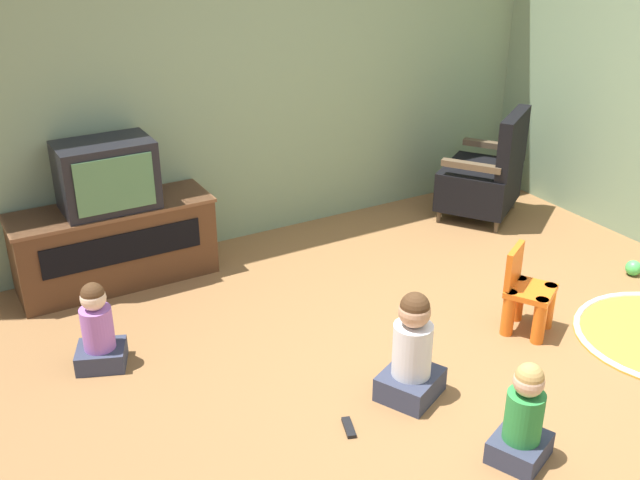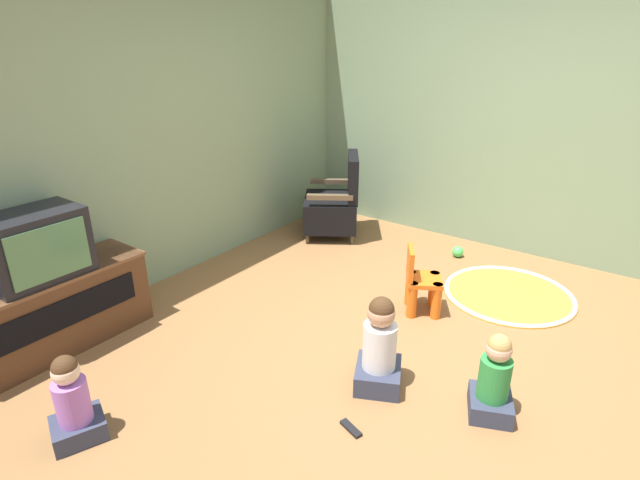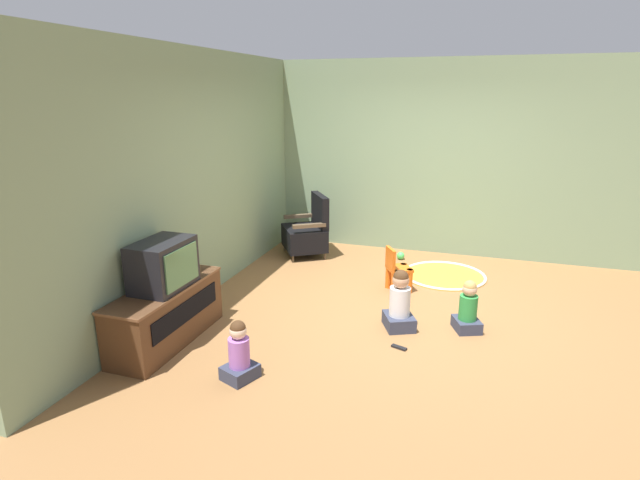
{
  "view_description": "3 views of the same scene",
  "coord_description": "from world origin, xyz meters",
  "px_view_note": "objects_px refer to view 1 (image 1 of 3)",
  "views": [
    {
      "loc": [
        -2.51,
        -2.61,
        2.46
      ],
      "look_at": [
        -0.56,
        0.78,
        0.62
      ],
      "focal_mm": 42.0,
      "sensor_mm": 36.0,
      "label": 1
    },
    {
      "loc": [
        -2.76,
        -1.22,
        2.05
      ],
      "look_at": [
        -0.19,
        0.64,
        0.74
      ],
      "focal_mm": 28.0,
      "sensor_mm": 36.0,
      "label": 2
    },
    {
      "loc": [
        -5.1,
        -0.69,
        2.29
      ],
      "look_at": [
        -0.58,
        0.8,
        0.89
      ],
      "focal_mm": 28.0,
      "sensor_mm": 36.0,
      "label": 3
    }
  ],
  "objects_px": {
    "television": "(107,175)",
    "child_watching_center": "(523,419)",
    "child_watching_left": "(98,331)",
    "toy_ball": "(633,268)",
    "remote_control": "(349,428)",
    "child_watching_right": "(412,353)",
    "black_armchair": "(485,177)",
    "tv_cabinet": "(115,243)",
    "yellow_kid_chair": "(526,297)"
  },
  "relations": [
    {
      "from": "child_watching_left",
      "to": "remote_control",
      "type": "distance_m",
      "value": 1.51
    },
    {
      "from": "child_watching_center",
      "to": "black_armchair",
      "type": "bearing_deg",
      "value": 29.49
    },
    {
      "from": "toy_ball",
      "to": "black_armchair",
      "type": "bearing_deg",
      "value": 98.87
    },
    {
      "from": "child_watching_center",
      "to": "child_watching_right",
      "type": "bearing_deg",
      "value": 80.75
    },
    {
      "from": "toy_ball",
      "to": "remote_control",
      "type": "bearing_deg",
      "value": -170.94
    },
    {
      "from": "black_armchair",
      "to": "yellow_kid_chair",
      "type": "xyz_separation_m",
      "value": [
        -0.97,
        -1.49,
        -0.12
      ]
    },
    {
      "from": "black_armchair",
      "to": "child_watching_left",
      "type": "distance_m",
      "value": 3.37
    },
    {
      "from": "black_armchair",
      "to": "child_watching_center",
      "type": "distance_m",
      "value": 2.96
    },
    {
      "from": "child_watching_center",
      "to": "remote_control",
      "type": "bearing_deg",
      "value": 112.71
    },
    {
      "from": "television",
      "to": "child_watching_left",
      "type": "height_order",
      "value": "television"
    },
    {
      "from": "yellow_kid_chair",
      "to": "toy_ball",
      "type": "relative_size",
      "value": 4.91
    },
    {
      "from": "toy_ball",
      "to": "television",
      "type": "bearing_deg",
      "value": 151.68
    },
    {
      "from": "yellow_kid_chair",
      "to": "remote_control",
      "type": "distance_m",
      "value": 1.47
    },
    {
      "from": "remote_control",
      "to": "toy_ball",
      "type": "bearing_deg",
      "value": -62.18
    },
    {
      "from": "tv_cabinet",
      "to": "television",
      "type": "height_order",
      "value": "television"
    },
    {
      "from": "black_armchair",
      "to": "remote_control",
      "type": "bearing_deg",
      "value": 2.58
    },
    {
      "from": "yellow_kid_chair",
      "to": "tv_cabinet",
      "type": "bearing_deg",
      "value": 106.13
    },
    {
      "from": "tv_cabinet",
      "to": "television",
      "type": "distance_m",
      "value": 0.49
    },
    {
      "from": "remote_control",
      "to": "television",
      "type": "bearing_deg",
      "value": 33.24
    },
    {
      "from": "black_armchair",
      "to": "child_watching_center",
      "type": "xyz_separation_m",
      "value": [
        -1.81,
        -2.34,
        -0.11
      ]
    },
    {
      "from": "yellow_kid_chair",
      "to": "child_watching_right",
      "type": "xyz_separation_m",
      "value": [
        -0.99,
        -0.19,
        0.04
      ]
    },
    {
      "from": "child_watching_right",
      "to": "black_armchair",
      "type": "bearing_deg",
      "value": 14.98
    },
    {
      "from": "tv_cabinet",
      "to": "television",
      "type": "xyz_separation_m",
      "value": [
        0.0,
        -0.02,
        0.49
      ]
    },
    {
      "from": "tv_cabinet",
      "to": "yellow_kid_chair",
      "type": "height_order",
      "value": "tv_cabinet"
    },
    {
      "from": "black_armchair",
      "to": "child_watching_left",
      "type": "bearing_deg",
      "value": -23.77
    },
    {
      "from": "child_watching_center",
      "to": "toy_ball",
      "type": "xyz_separation_m",
      "value": [
        2.01,
        0.99,
        -0.18
      ]
    },
    {
      "from": "child_watching_center",
      "to": "remote_control",
      "type": "distance_m",
      "value": 0.86
    },
    {
      "from": "child_watching_right",
      "to": "toy_ball",
      "type": "relative_size",
      "value": 5.7
    },
    {
      "from": "toy_ball",
      "to": "remote_control",
      "type": "xyz_separation_m",
      "value": [
        -2.61,
        -0.42,
        -0.04
      ]
    },
    {
      "from": "television",
      "to": "yellow_kid_chair",
      "type": "distance_m",
      "value": 2.76
    },
    {
      "from": "tv_cabinet",
      "to": "remote_control",
      "type": "bearing_deg",
      "value": -75.63
    },
    {
      "from": "television",
      "to": "child_watching_left",
      "type": "distance_m",
      "value": 1.15
    },
    {
      "from": "black_armchair",
      "to": "yellow_kid_chair",
      "type": "relative_size",
      "value": 1.66
    },
    {
      "from": "yellow_kid_chair",
      "to": "remote_control",
      "type": "relative_size",
      "value": 3.43
    },
    {
      "from": "black_armchair",
      "to": "toy_ball",
      "type": "relative_size",
      "value": 8.15
    },
    {
      "from": "child_watching_center",
      "to": "child_watching_left",
      "type": "bearing_deg",
      "value": 107.82
    },
    {
      "from": "child_watching_left",
      "to": "child_watching_right",
      "type": "bearing_deg",
      "value": -17.53
    },
    {
      "from": "child_watching_right",
      "to": "remote_control",
      "type": "xyz_separation_m",
      "value": [
        -0.43,
        -0.08,
        -0.26
      ]
    },
    {
      "from": "television",
      "to": "tv_cabinet",
      "type": "bearing_deg",
      "value": 90.0
    },
    {
      "from": "television",
      "to": "toy_ball",
      "type": "distance_m",
      "value": 3.65
    },
    {
      "from": "tv_cabinet",
      "to": "toy_ball",
      "type": "xyz_separation_m",
      "value": [
        3.15,
        -1.71,
        -0.23
      ]
    },
    {
      "from": "television",
      "to": "yellow_kid_chair",
      "type": "xyz_separation_m",
      "value": [
        1.97,
        -1.84,
        -0.56
      ]
    },
    {
      "from": "tv_cabinet",
      "to": "yellow_kid_chair",
      "type": "xyz_separation_m",
      "value": [
        1.97,
        -1.86,
        -0.07
      ]
    },
    {
      "from": "tv_cabinet",
      "to": "child_watching_left",
      "type": "height_order",
      "value": "tv_cabinet"
    },
    {
      "from": "tv_cabinet",
      "to": "child_watching_left",
      "type": "bearing_deg",
      "value": -111.43
    },
    {
      "from": "black_armchair",
      "to": "remote_control",
      "type": "distance_m",
      "value": 2.99
    },
    {
      "from": "yellow_kid_chair",
      "to": "child_watching_center",
      "type": "xyz_separation_m",
      "value": [
        -0.83,
        -0.85,
        0.01
      ]
    },
    {
      "from": "television",
      "to": "child_watching_center",
      "type": "xyz_separation_m",
      "value": [
        1.14,
        -2.69,
        -0.55
      ]
    },
    {
      "from": "tv_cabinet",
      "to": "toy_ball",
      "type": "relative_size",
      "value": 12.22
    },
    {
      "from": "tv_cabinet",
      "to": "remote_control",
      "type": "xyz_separation_m",
      "value": [
        0.55,
        -2.13,
        -0.28
      ]
    }
  ]
}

